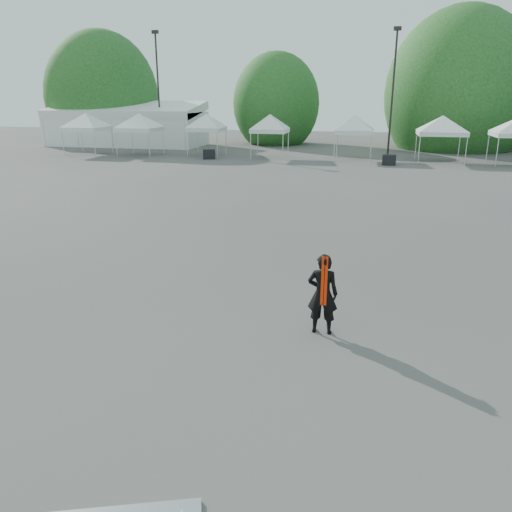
# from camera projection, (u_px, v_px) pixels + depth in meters

# --- Properties ---
(ground) EXTENTS (120.00, 120.00, 0.00)m
(ground) POSITION_uv_depth(u_px,v_px,m) (291.00, 293.00, 12.41)
(ground) COLOR #474442
(ground) RESTS_ON ground
(marquee) EXTENTS (15.00, 6.25, 4.23)m
(marquee) POSITION_uv_depth(u_px,v_px,m) (127.00, 125.00, 48.97)
(marquee) COLOR white
(marquee) RESTS_ON ground
(light_pole_west) EXTENTS (0.60, 0.25, 10.30)m
(light_pole_west) POSITION_uv_depth(u_px,v_px,m) (158.00, 84.00, 46.03)
(light_pole_west) COLOR black
(light_pole_west) RESTS_ON ground
(light_pole_east) EXTENTS (0.60, 0.25, 9.80)m
(light_pole_east) POSITION_uv_depth(u_px,v_px,m) (393.00, 85.00, 39.78)
(light_pole_east) COLOR black
(light_pole_east) RESTS_ON ground
(tree_far_w) EXTENTS (4.80, 4.80, 7.30)m
(tree_far_w) POSITION_uv_depth(u_px,v_px,m) (103.00, 97.00, 51.82)
(tree_far_w) COLOR #382314
(tree_far_w) RESTS_ON ground
(tree_mid_w) EXTENTS (4.16, 4.16, 6.33)m
(tree_mid_w) POSITION_uv_depth(u_px,v_px,m) (276.00, 104.00, 50.03)
(tree_mid_w) COLOR #382314
(tree_mid_w) RESTS_ON ground
(tree_mid_e) EXTENTS (5.12, 5.12, 7.79)m
(tree_mid_e) POSITION_uv_depth(u_px,v_px,m) (458.00, 94.00, 45.20)
(tree_mid_e) COLOR #382314
(tree_mid_e) RESTS_ON ground
(tent_a) EXTENTS (4.31, 4.31, 3.88)m
(tent_a) POSITION_uv_depth(u_px,v_px,m) (86.00, 117.00, 41.12)
(tent_a) COLOR silver
(tent_a) RESTS_ON ground
(tent_b) EXTENTS (4.31, 4.31, 3.88)m
(tent_b) POSITION_uv_depth(u_px,v_px,m) (139.00, 117.00, 40.39)
(tent_b) COLOR silver
(tent_b) RESTS_ON ground
(tent_c) EXTENTS (3.85, 3.85, 3.88)m
(tent_c) POSITION_uv_depth(u_px,v_px,m) (206.00, 117.00, 40.39)
(tent_c) COLOR silver
(tent_c) RESTS_ON ground
(tent_d) EXTENTS (3.84, 3.84, 3.88)m
(tent_d) POSITION_uv_depth(u_px,v_px,m) (270.00, 118.00, 38.70)
(tent_d) COLOR silver
(tent_d) RESTS_ON ground
(tent_e) EXTENTS (4.04, 4.04, 3.88)m
(tent_e) POSITION_uv_depth(u_px,v_px,m) (355.00, 119.00, 37.45)
(tent_e) COLOR silver
(tent_e) RESTS_ON ground
(tent_f) EXTENTS (4.75, 4.75, 3.88)m
(tent_f) POSITION_uv_depth(u_px,v_px,m) (443.00, 119.00, 36.17)
(tent_f) COLOR silver
(tent_f) RESTS_ON ground
(man) EXTENTS (0.62, 0.41, 1.70)m
(man) POSITION_uv_depth(u_px,v_px,m) (323.00, 294.00, 10.08)
(man) COLOR black
(man) RESTS_ON ground
(crate_west) EXTENTS (1.11, 0.97, 0.73)m
(crate_west) POSITION_uv_depth(u_px,v_px,m) (209.00, 154.00, 38.70)
(crate_west) COLOR black
(crate_west) RESTS_ON ground
(crate_mid) EXTENTS (0.93, 0.73, 0.72)m
(crate_mid) POSITION_uv_depth(u_px,v_px,m) (389.00, 160.00, 35.29)
(crate_mid) COLOR black
(crate_mid) RESTS_ON ground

